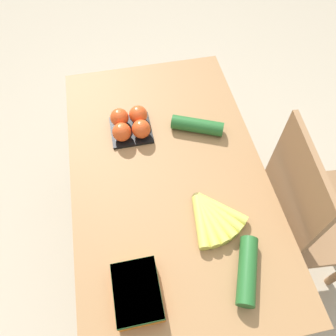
# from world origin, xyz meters

# --- Properties ---
(ground_plane) EXTENTS (12.00, 12.00, 0.00)m
(ground_plane) POSITION_xyz_m (0.00, 0.00, 0.00)
(ground_plane) COLOR #B7A88E
(dining_table) EXTENTS (1.20, 0.71, 0.72)m
(dining_table) POSITION_xyz_m (0.00, 0.00, 0.61)
(dining_table) COLOR #9E7044
(dining_table) RESTS_ON ground_plane
(chair) EXTENTS (0.45, 0.44, 0.93)m
(chair) POSITION_xyz_m (0.17, 0.55, 0.49)
(chair) COLOR #8E6642
(chair) RESTS_ON ground_plane
(banana_bunch) EXTENTS (0.20, 0.19, 0.04)m
(banana_bunch) POSITION_xyz_m (0.21, 0.11, 0.74)
(banana_bunch) COLOR brown
(banana_bunch) RESTS_ON dining_table
(tomato_pack) EXTENTS (0.16, 0.16, 0.08)m
(tomato_pack) POSITION_xyz_m (-0.22, -0.10, 0.76)
(tomato_pack) COLOR black
(tomato_pack) RESTS_ON dining_table
(carrot_bag) EXTENTS (0.18, 0.13, 0.06)m
(carrot_bag) POSITION_xyz_m (0.40, -0.17, 0.76)
(carrot_bag) COLOR orange
(carrot_bag) RESTS_ON dining_table
(cucumber_near) EXTENTS (0.13, 0.21, 0.06)m
(cucumber_near) POSITION_xyz_m (-0.17, 0.15, 0.75)
(cucumber_near) COLOR #236028
(cucumber_near) RESTS_ON dining_table
(cucumber_far) EXTENTS (0.21, 0.13, 0.06)m
(cucumber_far) POSITION_xyz_m (0.41, 0.16, 0.75)
(cucumber_far) COLOR #236028
(cucumber_far) RESTS_ON dining_table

